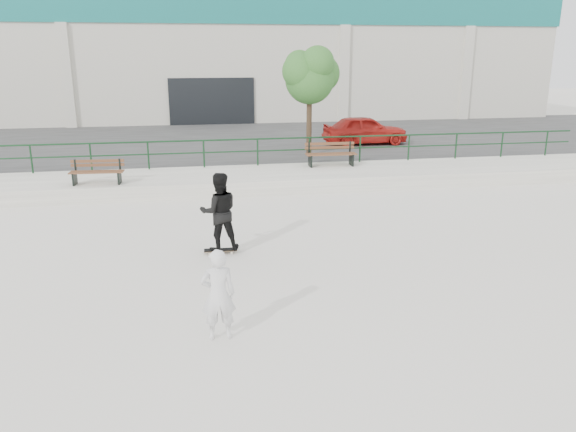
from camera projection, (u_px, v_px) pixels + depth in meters
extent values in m
plane|color=beige|center=(279.00, 297.00, 10.95)|extent=(120.00, 120.00, 0.00)
cube|color=#B3B0A3|center=(235.00, 180.00, 19.85)|extent=(30.00, 3.00, 0.50)
cube|color=#333333|center=(219.00, 144.00, 27.88)|extent=(60.00, 14.00, 0.50)
cylinder|color=#153A1D|center=(231.00, 140.00, 20.73)|extent=(28.00, 0.06, 0.06)
cylinder|color=#153A1D|center=(231.00, 152.00, 20.86)|extent=(28.00, 0.05, 0.05)
cylinder|color=#153A1D|center=(31.00, 159.00, 19.66)|extent=(0.06, 0.06, 1.00)
cylinder|color=#153A1D|center=(91.00, 157.00, 20.01)|extent=(0.06, 0.06, 1.00)
cylinder|color=#153A1D|center=(148.00, 156.00, 20.35)|extent=(0.06, 0.06, 1.00)
cylinder|color=#153A1D|center=(204.00, 154.00, 20.70)|extent=(0.06, 0.06, 1.00)
cylinder|color=#153A1D|center=(258.00, 152.00, 21.04)|extent=(0.06, 0.06, 1.00)
cylinder|color=#153A1D|center=(310.00, 151.00, 21.39)|extent=(0.06, 0.06, 1.00)
cylinder|color=#153A1D|center=(360.00, 149.00, 21.73)|extent=(0.06, 0.06, 1.00)
cylinder|color=#153A1D|center=(409.00, 148.00, 22.08)|extent=(0.06, 0.06, 1.00)
cylinder|color=#153A1D|center=(456.00, 146.00, 22.42)|extent=(0.06, 0.06, 1.00)
cylinder|color=#153A1D|center=(502.00, 145.00, 22.77)|extent=(0.06, 0.06, 1.00)
cylinder|color=#153A1D|center=(546.00, 143.00, 23.11)|extent=(0.06, 0.06, 1.00)
cube|color=beige|center=(205.00, 62.00, 40.06)|extent=(44.00, 16.00, 8.00)
cube|color=#16716E|center=(203.00, 16.00, 39.20)|extent=(44.20, 16.20, 1.80)
cube|color=black|center=(212.00, 106.00, 33.13)|extent=(5.00, 0.15, 3.20)
cube|color=beige|center=(67.00, 81.00, 31.28)|extent=(0.60, 0.25, 6.20)
cube|color=beige|center=(344.00, 79.00, 34.04)|extent=(0.60, 0.25, 6.20)
cube|color=beige|center=(466.00, 78.00, 35.42)|extent=(0.60, 0.25, 6.20)
cube|color=brown|center=(95.00, 173.00, 17.88)|extent=(1.69, 0.23, 0.04)
cube|color=brown|center=(97.00, 172.00, 18.04)|extent=(1.69, 0.23, 0.04)
cube|color=brown|center=(98.00, 171.00, 18.20)|extent=(1.69, 0.23, 0.04)
cube|color=brown|center=(98.00, 165.00, 18.23)|extent=(1.69, 0.15, 0.09)
cube|color=brown|center=(97.00, 161.00, 18.19)|extent=(1.69, 0.15, 0.09)
cube|color=black|center=(75.00, 179.00, 18.02)|extent=(0.09, 0.47, 0.39)
cube|color=black|center=(75.00, 165.00, 18.15)|extent=(0.06, 0.05, 0.39)
cube|color=black|center=(120.00, 178.00, 18.18)|extent=(0.09, 0.47, 0.39)
cube|color=black|center=(120.00, 165.00, 18.30)|extent=(0.06, 0.05, 0.39)
cube|color=brown|center=(332.00, 155.00, 20.77)|extent=(1.90, 0.18, 0.04)
cube|color=brown|center=(331.00, 154.00, 20.95)|extent=(1.90, 0.18, 0.04)
cube|color=brown|center=(330.00, 153.00, 21.13)|extent=(1.90, 0.18, 0.04)
cube|color=brown|center=(330.00, 148.00, 21.16)|extent=(1.90, 0.10, 0.11)
cube|color=brown|center=(330.00, 144.00, 21.12)|extent=(1.90, 0.10, 0.11)
cube|color=black|center=(310.00, 161.00, 20.90)|extent=(0.08, 0.53, 0.44)
cube|color=black|center=(309.00, 148.00, 21.04)|extent=(0.06, 0.05, 0.44)
cube|color=black|center=(351.00, 160.00, 21.13)|extent=(0.08, 0.53, 0.44)
cube|color=black|center=(350.00, 147.00, 21.27)|extent=(0.06, 0.05, 0.44)
cylinder|color=#4A3B25|center=(309.00, 123.00, 22.97)|extent=(0.22, 0.22, 2.63)
sphere|color=#22531E|center=(310.00, 79.00, 22.49)|extent=(1.97, 1.97, 1.97)
sphere|color=#22531E|center=(321.00, 73.00, 22.83)|extent=(1.53, 1.53, 1.53)
sphere|color=#22531E|center=(300.00, 71.00, 22.11)|extent=(1.42, 1.42, 1.42)
sphere|color=#22531E|center=(318.00, 63.00, 21.93)|extent=(1.31, 1.31, 1.31)
sphere|color=#22531E|center=(299.00, 65.00, 22.69)|extent=(1.20, 1.20, 1.20)
imported|color=red|center=(365.00, 130.00, 26.00)|extent=(3.89, 1.59, 1.32)
cube|color=black|center=(221.00, 250.00, 13.32)|extent=(0.79, 0.24, 0.02)
cube|color=brown|center=(221.00, 250.00, 13.33)|extent=(0.79, 0.24, 0.01)
cube|color=gray|center=(210.00, 252.00, 13.30)|extent=(0.07, 0.16, 0.03)
cube|color=gray|center=(232.00, 251.00, 13.37)|extent=(0.07, 0.16, 0.03)
cylinder|color=beige|center=(210.00, 254.00, 13.22)|extent=(0.06, 0.03, 0.06)
cylinder|color=beige|center=(210.00, 251.00, 13.40)|extent=(0.06, 0.03, 0.06)
cylinder|color=beige|center=(232.00, 253.00, 13.28)|extent=(0.06, 0.03, 0.06)
cylinder|color=beige|center=(231.00, 250.00, 13.46)|extent=(0.06, 0.03, 0.06)
imported|color=black|center=(219.00, 212.00, 13.06)|extent=(0.95, 0.77, 1.86)
imported|color=silver|center=(218.00, 295.00, 9.15)|extent=(0.58, 0.39, 1.57)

